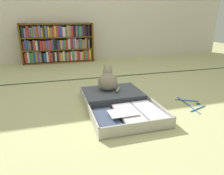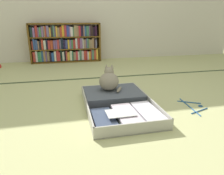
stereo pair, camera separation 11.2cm
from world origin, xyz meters
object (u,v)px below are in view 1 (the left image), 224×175
bookshelf (58,44)px  black_cat (108,81)px  open_suitcase (118,102)px  clothes_hanger (191,104)px

bookshelf → black_cat: size_ratio=4.70×
open_suitcase → clothes_hanger: 0.71m
bookshelf → clothes_hanger: size_ratio=3.22×
black_cat → bookshelf: bearing=101.0°
bookshelf → open_suitcase: size_ratio=1.40×
bookshelf → clothes_hanger: (1.12, -2.45, -0.34)m
bookshelf → open_suitcase: bookshelf is taller
clothes_hanger → open_suitcase: bearing=166.5°
bookshelf → black_cat: bookshelf is taller
open_suitcase → black_cat: (-0.03, 0.23, 0.15)m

